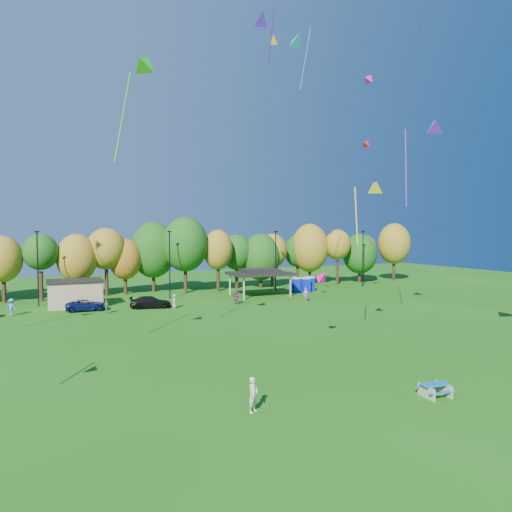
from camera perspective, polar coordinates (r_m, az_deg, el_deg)
name	(u,v)px	position (r m, az deg, el deg)	size (l,w,h in m)	color
ground	(317,401)	(25.72, 7.59, -17.51)	(160.00, 160.00, 0.00)	#19600F
tree_line	(139,253)	(66.98, -14.40, 0.34)	(93.57, 10.55, 11.15)	black
lamp_posts	(170,262)	(62.28, -10.74, -0.75)	(64.50, 0.25, 9.09)	black
utility_building	(75,293)	(58.87, -21.68, -4.33)	(6.30, 4.30, 3.25)	tan
pavilion	(260,273)	(63.59, 0.49, -2.13)	(8.20, 6.20, 3.77)	tan
porta_potties	(304,284)	(68.51, 5.98, -3.56)	(3.75, 2.07, 2.18)	#0D20AF
picnic_table	(435,389)	(27.79, 21.49, -15.22)	(1.74, 1.50, 0.70)	tan
kite_flyer	(253,395)	(23.79, -0.35, -16.95)	(0.65, 0.42, 1.77)	beige
car_c	(87,305)	(55.54, -20.41, -5.79)	(2.10, 4.56, 1.27)	#0E1755
car_d	(151,302)	(55.31, -13.04, -5.65)	(1.94, 4.77, 1.38)	black
far_person_1	(107,306)	(52.87, -18.18, -6.02)	(0.93, 0.39, 1.59)	#54794A
far_person_2	(174,301)	(54.70, -10.16, -5.58)	(0.80, 0.52, 1.63)	#999969
far_person_3	(236,297)	(56.72, -2.47, -5.15)	(1.64, 0.52, 1.77)	#87385D
far_person_4	(306,295)	(59.04, 6.23, -4.83)	(0.65, 0.43, 1.80)	#C75DB6
far_person_5	(12,307)	(55.57, -28.25, -5.65)	(1.20, 0.69, 1.86)	#556BBB
kite_1	(145,64)	(32.85, -13.68, 22.33)	(3.21, 3.96, 7.44)	green
kite_5	(434,126)	(45.47, 21.34, 14.93)	(3.75, 4.42, 8.50)	purple
kite_8	(274,39)	(44.73, 2.21, 25.45)	(1.28, 1.38, 1.11)	#FF980D
kite_9	(374,187)	(37.34, 14.51, 8.34)	(2.13, 3.19, 5.48)	gold
kite_10	(369,78)	(51.49, 13.96, 20.77)	(1.73, 1.47, 1.46)	#DD2495
kite_11	(262,19)	(38.40, 0.72, 27.55)	(1.41, 2.79, 4.49)	#3C1C9C
kite_12	(323,277)	(36.04, 8.34, -2.57)	(1.38, 1.59, 1.32)	#FF0E7E
kite_13	(367,143)	(56.72, 13.68, 13.56)	(1.66, 1.44, 1.39)	red
kite_15	(297,39)	(54.20, 5.16, 25.37)	(1.65, 3.95, 6.63)	#2298D9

